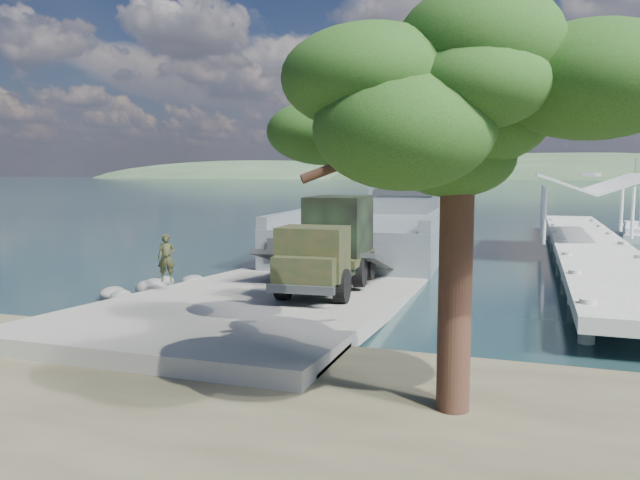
# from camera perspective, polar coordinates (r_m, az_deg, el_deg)

# --- Properties ---
(ground) EXTENTS (1400.00, 1400.00, 0.00)m
(ground) POSITION_cam_1_polar(r_m,az_deg,el_deg) (24.98, -4.45, -5.97)
(ground) COLOR #19313C
(ground) RESTS_ON ground
(boat_ramp) EXTENTS (10.00, 18.00, 0.50)m
(boat_ramp) POSITION_cam_1_polar(r_m,az_deg,el_deg) (24.03, -5.39, -5.85)
(boat_ramp) COLOR gray
(boat_ramp) RESTS_ON ground
(shoreline_rocks) EXTENTS (3.20, 5.60, 0.90)m
(shoreline_rocks) POSITION_cam_1_polar(r_m,az_deg,el_deg) (28.37, -15.68, -4.72)
(shoreline_rocks) COLOR #5E5E5B
(shoreline_rocks) RESTS_ON ground
(distant_headlands) EXTENTS (1000.00, 240.00, 48.00)m
(distant_headlands) POSITION_cam_1_polar(r_m,az_deg,el_deg) (583.87, 22.77, 5.15)
(distant_headlands) COLOR #324C2F
(distant_headlands) RESTS_ON ground
(pier) EXTENTS (6.40, 44.00, 6.10)m
(pier) POSITION_cam_1_polar(r_m,az_deg,el_deg) (41.51, 23.28, 0.62)
(pier) COLOR #9E9E95
(pier) RESTS_ON ground
(landing_craft) EXTENTS (10.75, 35.82, 10.52)m
(landing_craft) POSITION_cam_1_polar(r_m,az_deg,el_deg) (45.88, 6.17, 0.64)
(landing_craft) COLOR #51595F
(landing_craft) RESTS_ON ground
(military_truck) EXTENTS (3.09, 8.22, 3.74)m
(military_truck) POSITION_cam_1_polar(r_m,az_deg,el_deg) (25.63, 1.03, -0.29)
(military_truck) COLOR black
(military_truck) RESTS_ON boat_ramp
(soldier) EXTENTS (0.83, 0.70, 1.92)m
(soldier) POSITION_cam_1_polar(r_m,az_deg,el_deg) (25.82, -13.83, -2.44)
(soldier) COLOR black
(soldier) RESTS_ON boat_ramp
(sailboat_near) EXTENTS (2.70, 5.21, 6.10)m
(sailboat_near) POSITION_cam_1_polar(r_m,az_deg,el_deg) (53.91, 27.09, 0.24)
(sailboat_near) COLOR silver
(sailboat_near) RESTS_ON ground
(sailboat_far) EXTENTS (1.75, 5.56, 6.72)m
(sailboat_far) POSITION_cam_1_polar(r_m,az_deg,el_deg) (60.02, 26.65, 0.83)
(sailboat_far) COLOR silver
(sailboat_far) RESTS_ON ground
(overhang_tree) EXTENTS (8.57, 7.89, 7.78)m
(overhang_tree) POSITION_cam_1_polar(r_m,az_deg,el_deg) (13.27, 10.35, 10.38)
(overhang_tree) COLOR #351D15
(overhang_tree) RESTS_ON ground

